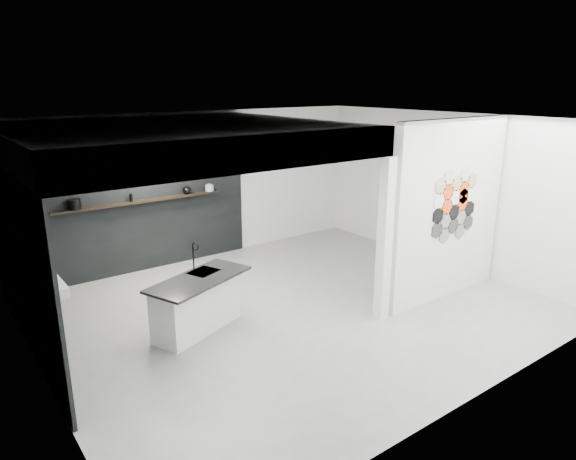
% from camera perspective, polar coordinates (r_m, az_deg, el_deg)
% --- Properties ---
extents(floor, '(7.00, 6.00, 0.01)m').
position_cam_1_polar(floor, '(7.89, 0.73, -8.69)').
color(floor, gray).
extents(partition_panel, '(2.45, 0.15, 2.80)m').
position_cam_1_polar(partition_panel, '(8.30, 17.40, 2.09)').
color(partition_panel, silver).
rests_on(partition_panel, floor).
extents(bay_clad_back, '(4.40, 0.04, 2.35)m').
position_cam_1_polar(bay_clad_back, '(9.43, -16.77, 2.36)').
color(bay_clad_back, black).
rests_on(bay_clad_back, floor).
extents(bay_clad_left, '(0.04, 4.00, 2.35)m').
position_cam_1_polar(bay_clad_left, '(7.08, -27.68, -3.34)').
color(bay_clad_left, black).
rests_on(bay_clad_left, floor).
extents(bulkhead, '(4.40, 4.00, 0.40)m').
position_cam_1_polar(bulkhead, '(7.39, -12.22, 9.88)').
color(bulkhead, silver).
rests_on(bulkhead, corner_column).
extents(corner_column, '(0.16, 0.16, 2.35)m').
position_cam_1_polar(corner_column, '(7.30, 10.68, -1.15)').
color(corner_column, silver).
rests_on(corner_column, floor).
extents(fascia_beam, '(4.40, 0.16, 0.40)m').
position_cam_1_polar(fascia_beam, '(5.71, -4.01, 8.45)').
color(fascia_beam, silver).
rests_on(fascia_beam, corner_column).
extents(wall_basin, '(0.40, 0.60, 0.12)m').
position_cam_1_polar(wall_basin, '(7.03, -25.22, -5.97)').
color(wall_basin, silver).
rests_on(wall_basin, bay_clad_left).
extents(display_shelf, '(3.00, 0.15, 0.04)m').
position_cam_1_polar(display_shelf, '(9.34, -16.03, 3.07)').
color(display_shelf, black).
rests_on(display_shelf, bay_clad_back).
extents(kitchen_island, '(1.62, 1.14, 1.19)m').
position_cam_1_polar(kitchen_island, '(7.18, -10.10, -8.00)').
color(kitchen_island, silver).
rests_on(kitchen_island, floor).
extents(stockpot, '(0.21, 0.21, 0.17)m').
position_cam_1_polar(stockpot, '(9.00, -22.67, 2.65)').
color(stockpot, black).
rests_on(stockpot, display_shelf).
extents(kettle, '(0.22, 0.22, 0.14)m').
position_cam_1_polar(kettle, '(9.65, -11.15, 4.37)').
color(kettle, black).
rests_on(kettle, display_shelf).
extents(glass_bowl, '(0.20, 0.20, 0.11)m').
position_cam_1_polar(glass_bowl, '(9.86, -8.73, 4.64)').
color(glass_bowl, gray).
rests_on(glass_bowl, display_shelf).
extents(glass_vase, '(0.12, 0.12, 0.13)m').
position_cam_1_polar(glass_vase, '(9.86, -8.73, 4.70)').
color(glass_vase, gray).
rests_on(glass_vase, display_shelf).
extents(bottle_dark, '(0.07, 0.07, 0.14)m').
position_cam_1_polar(bottle_dark, '(9.26, -17.05, 3.45)').
color(bottle_dark, black).
rests_on(bottle_dark, display_shelf).
extents(utensil_cup, '(0.10, 0.10, 0.11)m').
position_cam_1_polar(utensil_cup, '(9.02, -22.24, 2.53)').
color(utensil_cup, black).
rests_on(utensil_cup, display_shelf).
extents(hex_tile_cluster, '(1.04, 0.02, 1.16)m').
position_cam_1_polar(hex_tile_cluster, '(8.26, 18.07, 2.71)').
color(hex_tile_cluster, '#2D2D2D').
rests_on(hex_tile_cluster, partition_panel).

